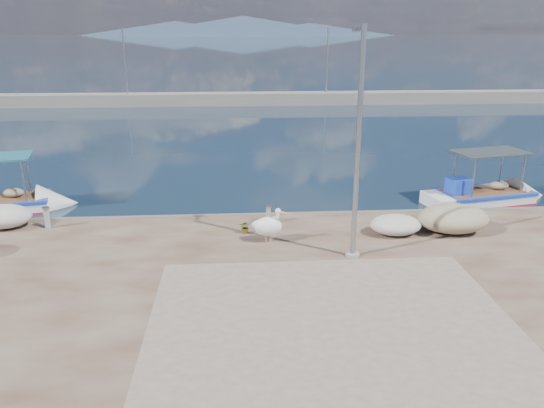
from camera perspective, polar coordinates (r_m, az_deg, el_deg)
The scene contains 13 objects.
ground at distance 16.27m, azimuth 0.91°, elevation -8.58°, with size 1400.00×1400.00×0.00m, color #162635.
quay_patch at distance 13.54m, azimuth 6.32°, elevation -12.23°, with size 9.00×7.00×0.01m, color gray.
breakwater at distance 54.89m, azimuth -2.61°, elevation 11.25°, with size 120.00×2.20×7.50m.
mountains at distance 664.48m, azimuth -3.58°, elevation 18.49°, with size 370.00×280.00×22.00m.
boat_right at distance 25.36m, azimuth 21.79°, elevation 0.60°, with size 5.89×2.96×2.71m.
pelican at distance 17.78m, azimuth -0.35°, elevation -2.37°, with size 1.29×0.83×1.23m.
lamp_post at distance 16.11m, azimuth 9.18°, elevation 5.32°, with size 0.44×0.96×7.00m.
bollard_near at distance 19.57m, azimuth -0.38°, elevation -1.04°, with size 0.23×0.23×0.69m.
bollard_far at distance 20.73m, azimuth -23.07°, elevation -1.26°, with size 0.26×0.26×0.79m.
potted_plant at distance 18.69m, azimuth -2.88°, elevation -2.47°, with size 0.42×0.36×0.46m, color #33722D.
net_pile_a at distance 21.49m, azimuth -26.95°, elevation -1.20°, with size 2.02×1.47×0.83m, color silver.
net_pile_d at distance 19.06m, azimuth 13.15°, elevation -2.19°, with size 1.80×1.35×0.67m, color silver.
net_pile_c at distance 19.78m, azimuth 18.90°, elevation -1.47°, with size 2.53×1.81×0.99m, color #C0B78F.
Camera 1 is at (-1.24, -14.46, 7.37)m, focal length 35.00 mm.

